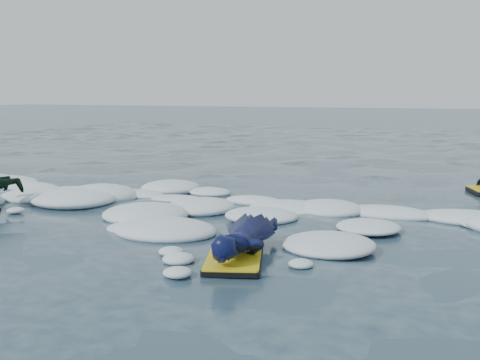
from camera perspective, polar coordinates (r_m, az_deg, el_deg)
ground at (r=7.85m, az=-10.12°, el=-3.72°), size 120.00×120.00×0.00m
foam_band at (r=8.70m, az=-6.24°, el=-2.47°), size 12.00×3.10×0.30m
prone_woman_unit at (r=5.92m, az=0.34°, el=-5.65°), size 0.83×1.54×0.37m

